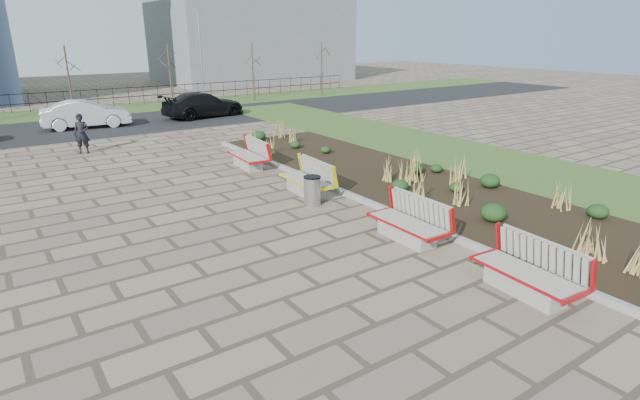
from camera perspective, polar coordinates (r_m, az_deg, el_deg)
ground at (r=9.33m, az=3.03°, el=-11.80°), size 120.00×120.00×0.00m
planting_bed at (r=16.62m, az=9.55°, el=2.00°), size 4.50×18.00×0.10m
planting_curb at (r=15.14m, az=3.20°, el=0.68°), size 0.16×18.00×0.15m
grass_verge_near at (r=20.15m, az=19.34°, el=4.02°), size 5.00×38.00×0.04m
grass_verge_far at (r=35.00m, az=-26.65°, el=8.91°), size 80.00×5.00×0.04m
road at (r=29.14m, az=-24.73°, el=7.58°), size 80.00×7.00×0.02m
bench_a at (r=10.19m, az=22.51°, el=-7.40°), size 1.05×2.16×1.00m
bench_b at (r=11.98m, az=9.92°, el=-2.33°), size 0.93×2.11×1.00m
bench_c at (r=15.23m, az=-1.67°, el=2.48°), size 1.03×2.15×1.00m
bench_d at (r=18.50m, az=-8.31°, el=5.19°), size 1.04×2.16×1.00m
litter_bin at (r=14.24m, az=-0.90°, el=1.01°), size 0.48×0.48×0.84m
pedestrian at (r=22.67m, az=-25.58°, el=6.85°), size 0.70×0.60×1.63m
car_silver at (r=28.88m, az=-25.18°, el=8.88°), size 4.44×2.03×1.41m
car_black at (r=30.48m, az=-13.18°, el=10.56°), size 5.09×2.61×1.41m
tree_c at (r=33.31m, az=-26.73°, el=12.03°), size 1.40×1.40×4.00m
tree_d at (r=34.72m, az=-16.74°, el=13.38°), size 1.40×1.40×4.00m
tree_e at (r=37.06m, az=-7.69°, el=14.25°), size 1.40×1.40×4.00m
tree_f at (r=40.17m, az=0.17°, el=14.73°), size 1.40×1.40×4.00m
lamp_east at (r=34.88m, az=-13.41°, el=15.32°), size 0.24×0.60×6.00m
railing_fence at (r=36.40m, az=-27.18°, el=10.13°), size 44.00×0.10×1.20m
building_grey at (r=54.41m, az=-7.91°, el=18.69°), size 18.00×12.00×10.00m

